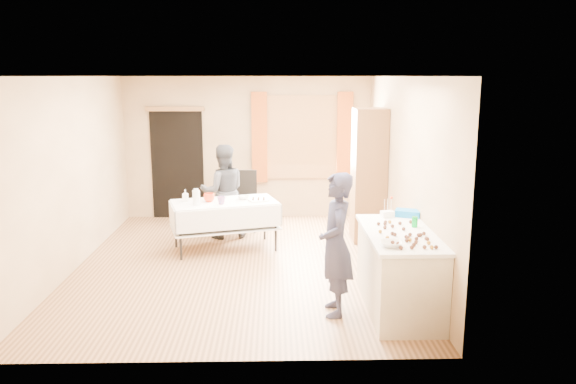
{
  "coord_description": "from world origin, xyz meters",
  "views": [
    {
      "loc": [
        0.5,
        -7.55,
        2.6
      ],
      "look_at": [
        0.68,
        0.0,
        1.04
      ],
      "focal_mm": 35.0,
      "sensor_mm": 36.0,
      "label": 1
    }
  ],
  "objects_px": {
    "chair": "(245,213)",
    "woman": "(223,191)",
    "cabinet": "(369,175)",
    "party_table": "(225,221)",
    "counter": "(399,271)",
    "girl": "(336,245)"
  },
  "relations": [
    {
      "from": "party_table",
      "to": "girl",
      "type": "distance_m",
      "value": 2.81
    },
    {
      "from": "cabinet",
      "to": "girl",
      "type": "height_order",
      "value": "cabinet"
    },
    {
      "from": "girl",
      "to": "woman",
      "type": "relative_size",
      "value": 1.04
    },
    {
      "from": "party_table",
      "to": "chair",
      "type": "distance_m",
      "value": 1.14
    },
    {
      "from": "cabinet",
      "to": "girl",
      "type": "relative_size",
      "value": 1.33
    },
    {
      "from": "cabinet",
      "to": "woman",
      "type": "bearing_deg",
      "value": 175.73
    },
    {
      "from": "party_table",
      "to": "chair",
      "type": "height_order",
      "value": "chair"
    },
    {
      "from": "party_table",
      "to": "chair",
      "type": "bearing_deg",
      "value": 61.74
    },
    {
      "from": "party_table",
      "to": "woman",
      "type": "distance_m",
      "value": 0.74
    },
    {
      "from": "girl",
      "to": "woman",
      "type": "xyz_separation_m",
      "value": [
        -1.5,
        3.05,
        -0.03
      ]
    },
    {
      "from": "cabinet",
      "to": "woman",
      "type": "height_order",
      "value": "cabinet"
    },
    {
      "from": "chair",
      "to": "woman",
      "type": "height_order",
      "value": "woman"
    },
    {
      "from": "cabinet",
      "to": "party_table",
      "type": "height_order",
      "value": "cabinet"
    },
    {
      "from": "counter",
      "to": "party_table",
      "type": "distance_m",
      "value": 3.15
    },
    {
      "from": "cabinet",
      "to": "chair",
      "type": "height_order",
      "value": "cabinet"
    },
    {
      "from": "party_table",
      "to": "woman",
      "type": "xyz_separation_m",
      "value": [
        -0.08,
        0.66,
        0.32
      ]
    },
    {
      "from": "cabinet",
      "to": "counter",
      "type": "xyz_separation_m",
      "value": [
        -0.1,
        -2.79,
        -0.6
      ]
    },
    {
      "from": "party_table",
      "to": "girl",
      "type": "relative_size",
      "value": 1.09
    },
    {
      "from": "chair",
      "to": "woman",
      "type": "xyz_separation_m",
      "value": [
        -0.32,
        -0.45,
        0.46
      ]
    },
    {
      "from": "counter",
      "to": "woman",
      "type": "height_order",
      "value": "woman"
    },
    {
      "from": "cabinet",
      "to": "party_table",
      "type": "xyz_separation_m",
      "value": [
        -2.26,
        -0.48,
        -0.61
      ]
    },
    {
      "from": "cabinet",
      "to": "counter",
      "type": "distance_m",
      "value": 2.85
    }
  ]
}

